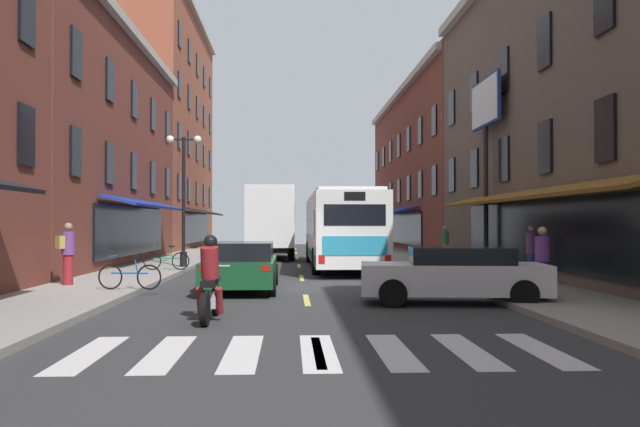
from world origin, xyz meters
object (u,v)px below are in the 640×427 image
sedan_mid (455,274)px  pedestrian_mid (543,259)px  street_lamp_twin (184,194)px  sedan_near (241,266)px  motorcycle_rider (210,284)px  bicycle_near (167,260)px  box_truck (270,222)px  bicycle_mid (130,276)px  billboard_sign (486,121)px  pedestrian_near (68,252)px  pedestrian_far (445,243)px  pedestrian_rear (532,252)px  transit_bus (340,229)px

sedan_mid → pedestrian_mid: size_ratio=2.68×
street_lamp_twin → sedan_near: bearing=-70.4°
sedan_near → motorcycle_rider: size_ratio=2.24×
bicycle_near → box_truck: bearing=70.0°
sedan_mid → pedestrian_mid: bearing=17.0°
box_truck → bicycle_mid: size_ratio=3.92×
billboard_sign → pedestrian_near: bearing=-157.2°
box_truck → sedan_near: size_ratio=1.44×
motorcycle_rider → sedan_near: bearing=88.3°
pedestrian_mid → pedestrian_far: size_ratio=1.02×
bicycle_near → pedestrian_mid: size_ratio=1.04×
box_truck → sedan_mid: 20.08m
motorcycle_rider → pedestrian_far: bearing=63.5°
sedan_mid → bicycle_mid: sedan_mid is taller
billboard_sign → sedan_mid: bearing=-111.0°
bicycle_near → street_lamp_twin: (0.33, 1.87, 2.57)m
sedan_mid → bicycle_mid: size_ratio=2.60×
box_truck → pedestrian_near: 16.66m
motorcycle_rider → pedestrian_near: size_ratio=1.18×
bicycle_near → pedestrian_mid: 14.02m
sedan_mid → box_truck: bearing=104.1°
pedestrian_near → pedestrian_rear: (13.58, 0.63, -0.06)m
transit_bus → pedestrian_mid: size_ratio=7.51×
motorcycle_rider → pedestrian_rear: 11.13m
billboard_sign → street_lamp_twin: billboard_sign is taller
billboard_sign → pedestrian_far: 7.50m
pedestrian_near → pedestrian_far: pedestrian_near is taller
bicycle_near → pedestrian_near: 6.21m
pedestrian_near → pedestrian_far: bearing=84.3°
bicycle_near → bicycle_mid: (0.41, -7.35, 0.00)m
box_truck → pedestrian_rear: (8.33, -15.15, -0.93)m
bicycle_near → pedestrian_rear: pedestrian_rear is taller
sedan_mid → billboard_sign: bearing=69.0°
transit_bus → bicycle_mid: 12.18m
transit_bus → pedestrian_far: size_ratio=7.65×
bicycle_near → pedestrian_near: size_ratio=0.98×
sedan_mid → street_lamp_twin: bearing=125.3°
billboard_sign → motorcycle_rider: bearing=-127.1°
motorcycle_rider → pedestrian_rear: bearing=37.4°
pedestrian_far → pedestrian_mid: bearing=29.7°
transit_bus → bicycle_mid: size_ratio=7.29×
motorcycle_rider → bicycle_near: motorcycle_rider is taller
pedestrian_near → pedestrian_mid: bearing=30.8°
pedestrian_mid → bicycle_mid: bearing=77.3°
pedestrian_near → pedestrian_mid: size_ratio=1.06×
billboard_sign → box_truck: 13.68m
box_truck → bicycle_near: bearing=-110.0°
sedan_near → pedestrian_rear: (8.67, 1.02, 0.32)m
pedestrian_near → street_lamp_twin: bearing=119.7°
pedestrian_mid → transit_bus: bearing=14.7°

